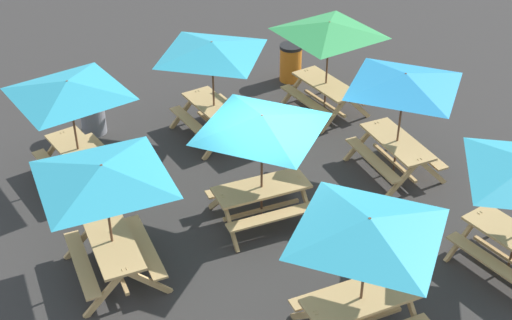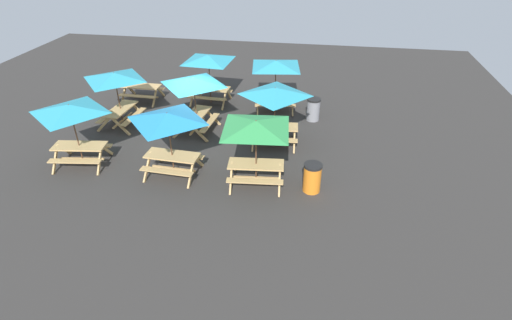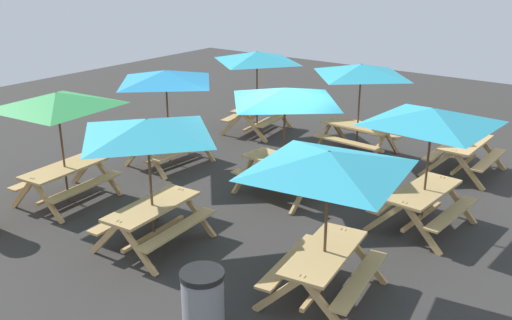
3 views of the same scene
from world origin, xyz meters
name	(u,v)px [view 3 (image 3 of 3)]	position (x,y,z in m)	size (l,w,h in m)	color
ground_plane	(273,190)	(0.00, 0.00, 0.00)	(28.62, 28.62, 0.00)	#33302D
picnic_table_0	(465,150)	(-3.49, 2.95, 0.56)	(1.83, 1.56, 0.81)	tan
picnic_table_1	(148,137)	(3.26, -0.25, 1.99)	(2.16, 2.16, 2.34)	tan
picnic_table_2	(57,108)	(3.02, -3.05, 1.99)	(2.82, 2.82, 2.34)	tan
picnic_table_3	(361,77)	(-3.26, 0.31, 1.99)	(2.13, 2.13, 2.34)	tan
picnic_table_4	(257,63)	(-3.27, -2.87, 1.99)	(2.25, 2.25, 2.34)	tan
picnic_table_5	(285,103)	(0.01, 0.28, 1.99)	(2.16, 2.16, 2.34)	tan
picnic_table_6	(432,125)	(-0.20, 3.24, 1.99)	(2.82, 2.82, 2.34)	tan
picnic_table_7	(328,172)	(2.89, 2.95, 1.99)	(2.80, 2.80, 2.34)	tan
picnic_table_8	(166,83)	(0.15, -2.96, 1.99)	(2.11, 2.11, 2.34)	tan
trash_bin_gray	(203,304)	(4.65, 2.15, 0.49)	(0.59, 0.59, 0.98)	gray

